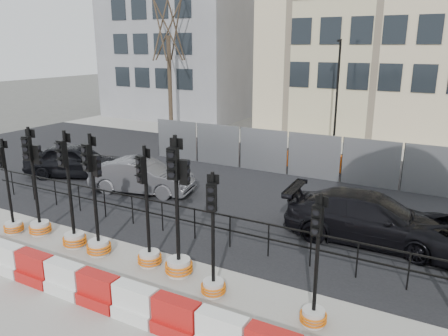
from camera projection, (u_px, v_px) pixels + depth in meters
The scene contains 21 objects.
ground at pixel (172, 255), 12.23m from camera, with size 120.00×120.00×0.00m, color #51514C.
sidewalk_near at pixel (94, 310), 9.69m from camera, with size 40.00×6.00×0.02m, color gray.
road at pixel (270, 187), 18.14m from camera, with size 40.00×14.00×0.03m, color black.
sidewalk_far at pixel (329, 145), 25.74m from camera, with size 40.00×4.00×0.02m, color gray.
building_grey at pixel (185, 28), 35.36m from camera, with size 11.00×9.06×14.00m.
kerb_railing at pixel (195, 218), 13.06m from camera, with size 18.00×0.04×1.00m.
heras_fencing at pixel (283, 155), 20.46m from camera, with size 14.33×1.72×2.00m.
lamp_post_far at pixel (337, 92), 23.78m from camera, with size 0.12×0.56×6.00m.
tree_bare_far at pixel (168, 30), 28.59m from camera, with size 2.00×2.00×9.00m.
barrier_row at pixel (99, 291), 9.77m from camera, with size 13.60×0.50×0.80m.
traffic_signal_a at pixel (12, 214), 13.52m from camera, with size 0.60×0.60×3.03m.
traffic_signal_b at pixel (38, 210), 13.36m from camera, with size 0.67×0.67×3.40m.
traffic_signal_c at pixel (73, 224), 12.56m from camera, with size 0.68×0.68×3.46m.
traffic_signal_d at pixel (97, 227), 12.05m from camera, with size 0.68×0.68×3.47m.
traffic_signal_e at pixel (148, 242), 11.49m from camera, with size 0.65×0.65×3.29m.
traffic_signal_f at pixel (178, 244), 10.95m from camera, with size 0.72×0.72×3.66m.
traffic_signal_g at pixel (213, 271), 10.12m from camera, with size 0.60×0.60×3.03m.
traffic_signal_h at pixel (314, 299), 9.03m from camera, with size 0.58×0.58×2.93m.
car_a at pixel (75, 160), 19.40m from camera, with size 4.70×3.33×1.48m, color black.
car_b at pixel (142, 176), 17.28m from camera, with size 4.33×2.30×1.36m, color #454549.
car_c at pixel (371, 218), 12.94m from camera, with size 5.15×2.28×1.47m, color black.
Camera 1 is at (6.61, -9.04, 5.68)m, focal length 35.00 mm.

